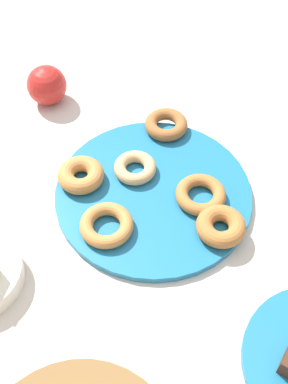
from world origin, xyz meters
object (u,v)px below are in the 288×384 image
at_px(apple, 47,85).
at_px(donut_2, 166,125).
at_px(donut_1, 201,195).
at_px(donut_5, 221,226).
at_px(donut_3, 135,168).
at_px(donut_plate, 153,194).
at_px(donut_0, 107,225).
at_px(donut_4, 81,175).

bearing_deg(apple, donut_2, -168.75).
distance_m(donut_1, donut_2, 0.18).
bearing_deg(donut_2, donut_5, 142.72).
distance_m(donut_5, apple, 0.47).
distance_m(donut_2, apple, 0.26).
bearing_deg(donut_5, donut_2, -37.28).
bearing_deg(donut_5, donut_3, -8.77).
height_order(donut_plate, apple, apple).
bearing_deg(donut_1, donut_3, 5.19).
distance_m(donut_0, donut_2, 0.26).
xyz_separation_m(donut_1, donut_3, (0.13, 0.01, -0.00)).
height_order(donut_0, donut_5, donut_5).
distance_m(donut_1, donut_5, 0.07).
relative_size(donut_plate, donut_1, 3.96).
xyz_separation_m(donut_4, donut_5, (-0.26, -0.04, -0.00)).
height_order(donut_1, donut_3, same).
xyz_separation_m(donut_plate, donut_3, (0.05, -0.02, 0.02)).
xyz_separation_m(donut_0, donut_3, (0.03, -0.13, -0.00)).
distance_m(donut_plate, donut_1, 0.09).
bearing_deg(donut_plate, donut_3, -20.77).
xyz_separation_m(donut_plate, donut_5, (-0.14, 0.01, 0.02)).
height_order(donut_plate, donut_3, donut_3).
xyz_separation_m(donut_0, donut_2, (0.04, -0.26, 0.00)).
bearing_deg(donut_5, apple, -12.66).
distance_m(donut_plate, donut_5, 0.14).
relative_size(donut_2, donut_5, 1.01).
height_order(donut_5, apple, apple).
bearing_deg(apple, donut_1, 171.16).
distance_m(donut_4, donut_5, 0.26).
xyz_separation_m(donut_2, donut_5, (-0.20, 0.15, 0.00)).
relative_size(donut_5, apple, 1.02).
bearing_deg(donut_4, donut_5, -171.16).
bearing_deg(donut_1, donut_2, -38.68).
xyz_separation_m(donut_0, donut_5, (-0.16, -0.10, 0.00)).
distance_m(donut_1, donut_3, 0.13).
xyz_separation_m(donut_plate, donut_0, (0.02, 0.11, 0.02)).
distance_m(donut_plate, donut_4, 0.13).
relative_size(donut_0, donut_2, 1.08).
distance_m(donut_0, donut_5, 0.19).
distance_m(donut_0, donut_4, 0.12).
height_order(donut_plate, donut_5, donut_5).
height_order(donut_4, apple, apple).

